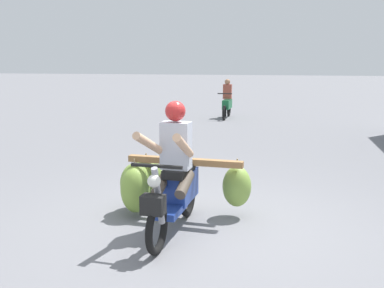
{
  "coord_description": "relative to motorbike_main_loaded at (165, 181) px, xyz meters",
  "views": [
    {
      "loc": [
        0.95,
        -5.02,
        2.03
      ],
      "look_at": [
        -0.33,
        0.77,
        0.9
      ],
      "focal_mm": 40.81,
      "sensor_mm": 36.0,
      "label": 1
    }
  ],
  "objects": [
    {
      "name": "ground_plane",
      "position": [
        0.55,
        -0.18,
        -0.52
      ],
      "size": [
        120.0,
        120.0,
        0.0
      ],
      "primitive_type": "plane",
      "color": "slate"
    },
    {
      "name": "motorbike_main_loaded",
      "position": [
        0.0,
        0.0,
        0.0
      ],
      "size": [
        1.78,
        1.88,
        1.58
      ],
      "color": "black",
      "rests_on": "ground"
    },
    {
      "name": "motorbike_distant_ahead_left",
      "position": [
        -0.63,
        10.4,
        0.05
      ],
      "size": [
        0.5,
        1.62,
        1.4
      ],
      "color": "black",
      "rests_on": "ground"
    }
  ]
}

